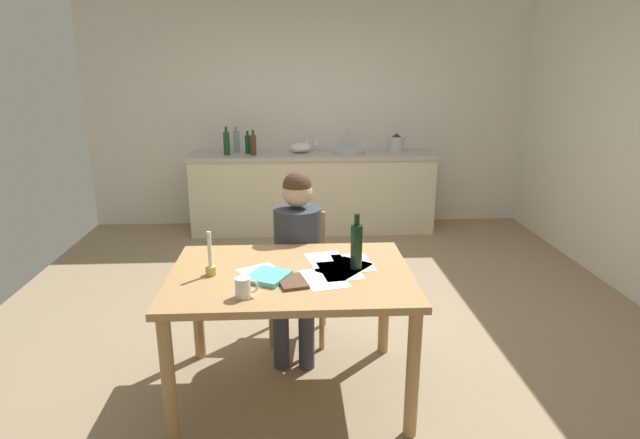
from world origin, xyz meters
name	(u,v)px	position (x,y,z in m)	size (l,w,h in m)	color
ground_plane	(325,318)	(0.00, 0.00, -0.02)	(5.20, 5.20, 0.04)	#937F60
wall_back	(311,115)	(0.00, 2.60, 1.30)	(5.20, 0.12, 2.60)	silver
kitchen_counter	(313,192)	(0.00, 2.24, 0.45)	(2.77, 0.64, 0.90)	beige
dining_table	(291,289)	(-0.25, -0.96, 0.65)	(1.34, 0.95, 0.75)	tan
chair_at_table	(299,269)	(-0.20, -0.25, 0.49)	(0.44, 0.44, 0.87)	tan
person_seated	(297,250)	(-0.21, -0.39, 0.68)	(0.36, 0.61, 1.19)	#333842
coffee_mug	(244,287)	(-0.48, -1.27, 0.81)	(0.12, 0.08, 0.10)	white
candlestick	(211,263)	(-0.69, -0.97, 0.82)	(0.06, 0.06, 0.25)	gold
book_magazine	(292,282)	(-0.24, -1.11, 0.76)	(0.14, 0.19, 0.02)	brown
book_cookery	(268,277)	(-0.37, -1.05, 0.77)	(0.19, 0.21, 0.03)	#50B3B2
paper_letter	(340,271)	(0.02, -0.95, 0.76)	(0.21, 0.30, 0.00)	white
paper_bill	(353,263)	(0.11, -0.84, 0.76)	(0.21, 0.30, 0.00)	white
paper_envelope	(345,268)	(0.05, -0.91, 0.76)	(0.21, 0.30, 0.00)	white
paper_receipt	(327,261)	(-0.04, -0.79, 0.76)	(0.21, 0.30, 0.00)	white
paper_notice	(324,279)	(-0.07, -1.06, 0.76)	(0.21, 0.30, 0.00)	white
paper_flyer	(264,274)	(-0.40, -0.99, 0.76)	(0.21, 0.30, 0.00)	white
wine_bottle_on_table	(356,246)	(0.12, -0.92, 0.89)	(0.07, 0.07, 0.32)	black
sink_unit	(348,151)	(0.41, 2.24, 0.92)	(0.36, 0.36, 0.24)	#B2B7BC
bottle_oil	(227,143)	(-0.96, 2.18, 1.03)	(0.07, 0.07, 0.31)	#194C23
bottle_vinegar	(236,142)	(-0.86, 2.34, 1.03)	(0.07, 0.07, 0.30)	#8C999E
bottle_wine_red	(248,144)	(-0.73, 2.25, 1.01)	(0.06, 0.06, 0.26)	#194C23
bottle_sauce	(253,144)	(-0.66, 2.14, 1.02)	(0.06, 0.06, 0.28)	#593319
mixing_bowl	(300,148)	(-0.14, 2.30, 0.96)	(0.25, 0.25, 0.11)	white
stovetop_kettle	(396,144)	(0.96, 2.24, 1.00)	(0.18, 0.18, 0.22)	#B7BABF
wine_glass_near_sink	(317,142)	(0.05, 2.39, 1.01)	(0.07, 0.07, 0.15)	silver
wine_glass_by_kettle	(307,142)	(-0.06, 2.39, 1.01)	(0.07, 0.07, 0.15)	silver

